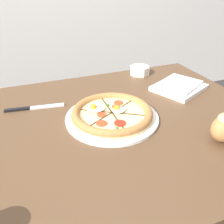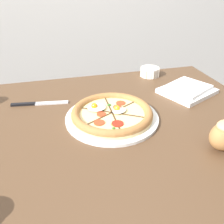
{
  "view_description": "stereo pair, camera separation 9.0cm",
  "coord_description": "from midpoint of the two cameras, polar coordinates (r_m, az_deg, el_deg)",
  "views": [
    {
      "loc": [
        -0.21,
        -0.7,
        1.22
      ],
      "look_at": [
        0.07,
        0.02,
        0.76
      ],
      "focal_mm": 38.0,
      "sensor_mm": 36.0,
      "label": 1
    },
    {
      "loc": [
        -0.13,
        -0.73,
        1.22
      ],
      "look_at": [
        0.07,
        0.02,
        0.76
      ],
      "focal_mm": 38.0,
      "sensor_mm": 36.0,
      "label": 2
    }
  ],
  "objects": [
    {
      "name": "napkin_folded",
      "position": [
        1.17,
        19.78,
        5.0
      ],
      "size": [
        0.28,
        0.27,
        0.04
      ],
      "rotation": [
        0.0,
        0.0,
        0.42
      ],
      "color": "white",
      "rests_on": "dining_table"
    },
    {
      "name": "ramekin_bowl",
      "position": [
        1.32,
        11.03,
        9.5
      ],
      "size": [
        0.11,
        0.11,
        0.05
      ],
      "color": "silver",
      "rests_on": "dining_table"
    },
    {
      "name": "dining_table",
      "position": [
        0.93,
        -1.13,
        -7.55
      ],
      "size": [
        1.38,
        0.96,
        0.73
      ],
      "color": "#513823",
      "rests_on": "ground_plane"
    },
    {
      "name": "knife_main",
      "position": [
        1.05,
        -14.82,
        1.93
      ],
      "size": [
        0.24,
        0.05,
        0.01
      ],
      "rotation": [
        0.0,
        0.0,
        -0.14
      ],
      "color": "silver",
      "rests_on": "dining_table"
    },
    {
      "name": "pizza",
      "position": [
        0.9,
        2.81,
        -0.61
      ],
      "size": [
        0.36,
        0.36,
        0.05
      ],
      "color": "white",
      "rests_on": "dining_table"
    }
  ]
}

